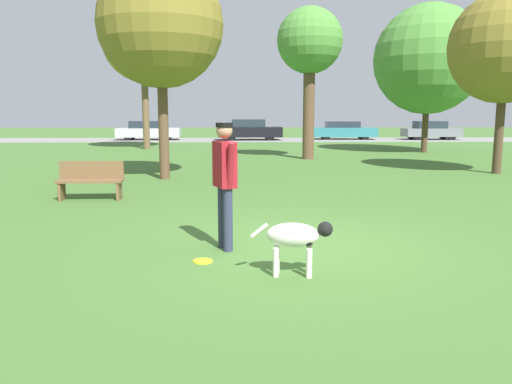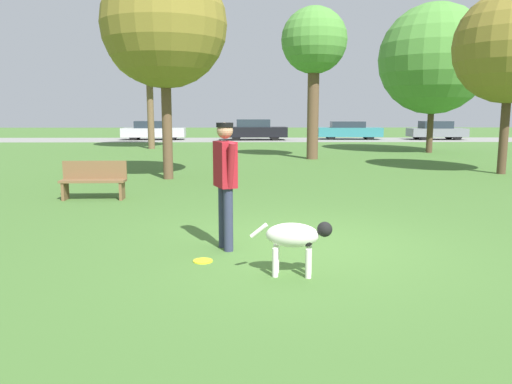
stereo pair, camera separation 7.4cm
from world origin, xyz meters
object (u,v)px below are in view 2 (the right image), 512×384
object	(u,v)px
dog	(296,237)
parked_car_black	(254,130)
tree_mid_center	(314,43)
tree_near_left	(164,25)
tree_far_left	(148,42)
parked_car_teal	(349,130)
tree_far_right	(434,59)
frisbee	(203,261)
person	(225,175)
park_bench	(94,179)
tree_near_right	(511,47)
parked_car_silver	(153,131)
parked_car_grey	(437,131)

from	to	relation	value
dog	parked_car_black	xyz separation A→B (m)	(-0.07, 29.86, 0.26)
tree_mid_center	dog	bearing A→B (deg)	-98.05
tree_near_left	tree_far_left	xyz separation A→B (m)	(-2.85, 12.44, 1.26)
tree_near_left	parked_car_black	xyz separation A→B (m)	(2.79, 21.09, -3.58)
tree_mid_center	parked_car_teal	bearing A→B (deg)	73.33
tree_far_right	parked_car_black	world-z (taller)	tree_far_right
frisbee	parked_car_black	xyz separation A→B (m)	(1.06, 29.29, 0.71)
frisbee	tree_far_left	size ratio (longest dim) A/B	0.03
person	dog	bearing A→B (deg)	15.16
tree_mid_center	parked_car_teal	world-z (taller)	tree_mid_center
tree_mid_center	park_bench	distance (m)	12.20
parked_car_black	park_bench	xyz separation A→B (m)	(-3.88, -24.52, -0.26)
dog	tree_far_left	size ratio (longest dim) A/B	0.13
dog	tree_far_right	size ratio (longest dim) A/B	0.14
tree_near_right	park_bench	bearing A→B (deg)	-158.48
person	tree_mid_center	xyz separation A→B (m)	(2.99, 13.88, 3.61)
frisbee	tree_mid_center	bearing A→B (deg)	77.31
dog	tree_near_right	distance (m)	12.77
tree_far_right	frisbee	bearing A→B (deg)	-117.73
parked_car_silver	tree_near_right	bearing A→B (deg)	-57.10
person	parked_car_teal	world-z (taller)	person
tree_near_left	parked_car_grey	distance (m)	26.83
person	tree_near_right	world-z (taller)	tree_near_right
parked_car_silver	parked_car_grey	bearing A→B (deg)	-3.21
frisbee	tree_far_left	bearing A→B (deg)	102.49
dog	tree_far_left	bearing A→B (deg)	112.72
park_bench	tree_near_left	bearing A→B (deg)	70.74
person	parked_car_silver	xyz separation A→B (m)	(-6.41, 29.06, -0.39)
person	tree_mid_center	distance (m)	14.65
dog	tree_near_left	size ratio (longest dim) A/B	0.16
frisbee	parked_car_grey	bearing A→B (deg)	64.45
dog	parked_car_black	distance (m)	29.86
person	parked_car_teal	xyz separation A→B (m)	(7.64, 29.41, -0.40)
tree_near_right	tree_far_right	xyz separation A→B (m)	(0.79, 8.52, 0.53)
person	tree_far_right	xyz separation A→B (m)	(9.08, 17.17, 3.34)
tree_near_left	park_bench	world-z (taller)	tree_near_left
parked_car_black	parked_car_grey	world-z (taller)	parked_car_black
person	parked_car_teal	distance (m)	30.39
frisbee	parked_car_teal	world-z (taller)	parked_car_teal
parked_car_silver	parked_car_teal	xyz separation A→B (m)	(14.05, 0.35, -0.01)
tree_near_right	tree_near_left	bearing A→B (deg)	-174.12
person	tree_near_left	distance (m)	8.50
tree_far_left	parked_car_grey	xyz separation A→B (m)	(18.70, 8.90, -4.90)
tree_near_right	parked_car_black	world-z (taller)	tree_near_right
frisbee	tree_far_left	distance (m)	21.86
tree_far_left	frisbee	bearing A→B (deg)	-77.51
dog	parked_car_silver	bearing A→B (deg)	111.19
tree_far_left	parked_car_grey	world-z (taller)	tree_far_left
tree_far_left	parked_car_black	distance (m)	11.40
dog	frisbee	bearing A→B (deg)	161.16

